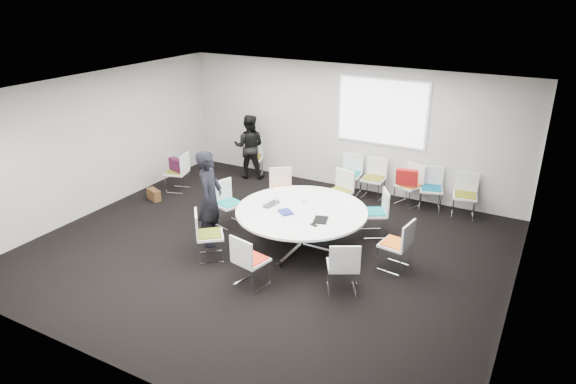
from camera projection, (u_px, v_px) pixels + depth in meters
The scene contains 31 objects.
room_shell at pixel (271, 177), 8.56m from camera, with size 8.08×7.08×2.88m.
conference_table at pixel (301, 219), 9.02m from camera, with size 2.30×2.30×0.73m.
projection_screen at pixel (382, 112), 10.89m from camera, with size 1.90×0.03×1.35m, color white.
chair_ring_a at pixel (395, 253), 8.43m from camera, with size 0.51×0.52×0.88m.
chair_ring_b at pixel (374, 221), 9.58m from camera, with size 0.62×0.62×0.88m.
chair_ring_c at pixel (339, 200), 10.51m from camera, with size 0.56×0.55×0.88m.
chair_ring_d at pixel (282, 198), 10.61m from camera, with size 0.64×0.64×0.88m.
chair_ring_e at pixel (229, 212), 9.97m from camera, with size 0.56×0.57×0.88m.
chair_ring_f at pixel (210, 244), 8.74m from camera, with size 0.64×0.64×0.88m.
chair_ring_g at pixel (251, 270), 7.95m from camera, with size 0.54×0.53×0.88m.
chair_ring_h at pixel (342, 275), 7.80m from camera, with size 0.62×0.62×0.88m.
chair_back_a at pixel (350, 181), 11.48m from camera, with size 0.51×0.50×0.88m.
chair_back_b at pixel (373, 186), 11.22m from camera, with size 0.46×0.45×0.88m.
chair_back_c at pixel (408, 193), 10.86m from camera, with size 0.60×0.59×0.88m.
chair_back_d at pixel (430, 196), 10.68m from camera, with size 0.56×0.56×0.88m.
chair_back_e at pixel (464, 203), 10.34m from camera, with size 0.53×0.52×0.88m.
chair_spare_left at pixel (178, 179), 11.61m from camera, with size 0.56×0.57×0.88m.
chair_person_back at pixel (253, 164), 12.58m from camera, with size 0.60×0.60×0.88m.
person_main at pixel (210, 198), 9.06m from camera, with size 0.64×0.42×1.75m, color black.
person_back at pixel (249, 146), 12.26m from camera, with size 0.75×0.58×1.54m, color black.
laptop at pixel (274, 205), 9.11m from camera, with size 0.36×0.23×0.03m, color #333338.
laptop_lid at pixel (276, 194), 9.27m from camera, with size 0.30×0.02×0.22m, color silver.
notebook_black at pixel (321, 220), 8.55m from camera, with size 0.22×0.30×0.02m, color black.
tablet_folio at pixel (286, 212), 8.83m from camera, with size 0.26×0.20×0.03m, color navy.
papers_right at pixel (343, 212), 8.87m from camera, with size 0.30×0.21×0.00m, color silver.
papers_front at pixel (336, 220), 8.57m from camera, with size 0.30×0.21×0.00m, color silver.
cup at pixel (304, 201), 9.19m from camera, with size 0.08×0.08×0.09m, color white.
phone at pixel (314, 225), 8.38m from camera, with size 0.14×0.07×0.01m, color black.
maroon_bag at pixel (176, 165), 11.48m from camera, with size 0.40×0.14×0.28m, color #42112C.
brown_bag at pixel (154, 195), 11.18m from camera, with size 0.36×0.16×0.24m, color #462D16.
red_jacket at pixel (407, 177), 10.52m from camera, with size 0.44×0.10×0.35m, color #B01615.
Camera 1 is at (4.19, -6.90, 4.41)m, focal length 32.00 mm.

